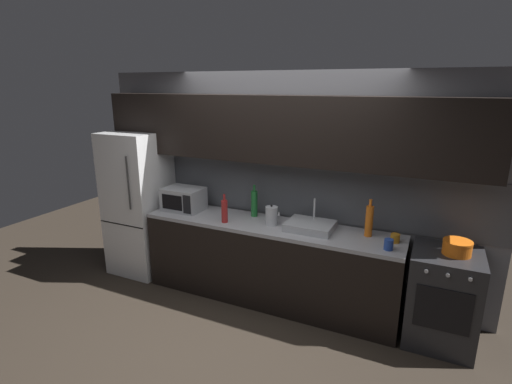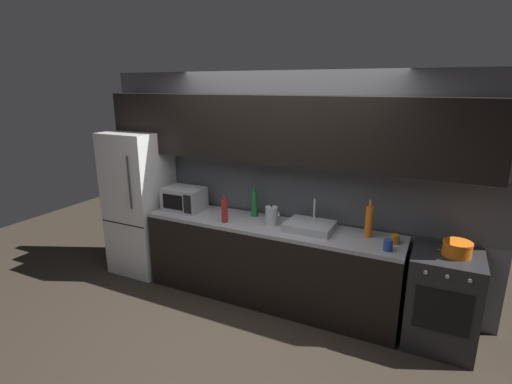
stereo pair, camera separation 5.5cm
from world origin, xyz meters
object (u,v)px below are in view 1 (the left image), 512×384
object	(u,v)px
wine_bottle_red	(225,211)
mug_blue	(389,244)
kettle	(272,216)
wine_bottle_green	(254,203)
refrigerator	(139,203)
oven_range	(442,298)
cooking_pot	(457,248)
microwave	(184,199)
wine_bottle_orange	(369,221)
mug_white	(273,213)
mug_amber	(395,238)

from	to	relation	value
wine_bottle_red	mug_blue	world-z (taller)	wine_bottle_red
kettle	wine_bottle_green	size ratio (longest dim) A/B	0.62
refrigerator	mug_blue	bearing A→B (deg)	-2.87
oven_range	cooking_pot	size ratio (longest dim) A/B	3.66
mug_blue	wine_bottle_green	bearing A→B (deg)	167.99
microwave	wine_bottle_orange	world-z (taller)	wine_bottle_orange
kettle	wine_bottle_red	xyz separation A→B (m)	(-0.49, -0.15, 0.03)
cooking_pot	kettle	bearing A→B (deg)	-179.79
microwave	mug_blue	distance (m)	2.38
wine_bottle_green	mug_blue	xyz separation A→B (m)	(1.51, -0.32, -0.10)
oven_range	kettle	bearing A→B (deg)	-179.83
refrigerator	oven_range	xyz separation A→B (m)	(3.55, -0.00, -0.45)
kettle	wine_bottle_red	size ratio (longest dim) A/B	0.72
microwave	cooking_pot	world-z (taller)	microwave
cooking_pot	mug_blue	bearing A→B (deg)	-164.73
refrigerator	microwave	size ratio (longest dim) A/B	3.91
wine_bottle_green	cooking_pot	bearing A→B (deg)	-4.63
refrigerator	wine_bottle_green	distance (m)	1.56
refrigerator	oven_range	size ratio (longest dim) A/B	2.00
wine_bottle_red	oven_range	bearing A→B (deg)	3.88
oven_range	wine_bottle_green	distance (m)	2.10
refrigerator	cooking_pot	size ratio (longest dim) A/B	7.33
microwave	wine_bottle_orange	xyz separation A→B (m)	(2.15, 0.09, 0.03)
oven_range	mug_white	xyz separation A→B (m)	(-1.79, 0.21, 0.50)
mug_blue	mug_amber	distance (m)	0.21
wine_bottle_green	mug_amber	bearing A→B (deg)	-4.33
mug_blue	wine_bottle_red	bearing A→B (deg)	179.96
oven_range	wine_bottle_orange	xyz separation A→B (m)	(-0.73, 0.11, 0.61)
oven_range	refrigerator	bearing A→B (deg)	179.98
wine_bottle_green	mug_blue	distance (m)	1.54
mug_amber	cooking_pot	distance (m)	0.53
oven_range	mug_blue	world-z (taller)	mug_blue
wine_bottle_orange	refrigerator	bearing A→B (deg)	-177.81
wine_bottle_red	cooking_pot	size ratio (longest dim) A/B	1.29
wine_bottle_green	wine_bottle_red	size ratio (longest dim) A/B	1.16
mug_white	cooking_pot	bearing A→B (deg)	-6.37
microwave	mug_white	world-z (taller)	microwave
mug_amber	wine_bottle_orange	bearing A→B (deg)	167.57
wine_bottle_red	mug_blue	size ratio (longest dim) A/B	3.09
mug_blue	cooking_pot	bearing A→B (deg)	15.27
wine_bottle_red	mug_blue	distance (m)	1.72
kettle	cooking_pot	world-z (taller)	kettle
microwave	kettle	world-z (taller)	microwave
kettle	wine_bottle_orange	xyz separation A→B (m)	(1.00, 0.11, 0.06)
mug_blue	wine_bottle_orange	bearing A→B (deg)	130.74
mug_blue	cooking_pot	distance (m)	0.58
kettle	oven_range	bearing A→B (deg)	0.17
kettle	wine_bottle_red	world-z (taller)	wine_bottle_red
microwave	oven_range	bearing A→B (deg)	-0.39
wine_bottle_green	mug_blue	world-z (taller)	wine_bottle_green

